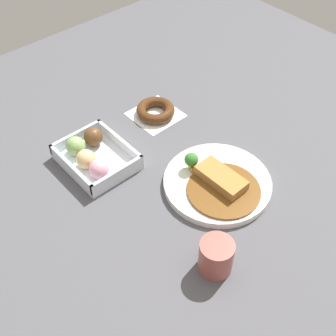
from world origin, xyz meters
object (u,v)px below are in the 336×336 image
curry_plate (217,182)px  coffee_mug (216,257)px  donut_box (93,156)px  chocolate_ring_donut (155,111)px

curry_plate → coffee_mug: coffee_mug is taller
donut_box → coffee_mug: 0.41m
donut_box → coffee_mug: coffee_mug is taller
donut_box → coffee_mug: size_ratio=2.36×
curry_plate → coffee_mug: bearing=-47.1°
curry_plate → chocolate_ring_donut: bearing=168.3°
chocolate_ring_donut → coffee_mug: coffee_mug is taller
curry_plate → coffee_mug: (0.15, -0.16, 0.02)m
curry_plate → chocolate_ring_donut: 0.31m
donut_box → chocolate_ring_donut: donut_box is taller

